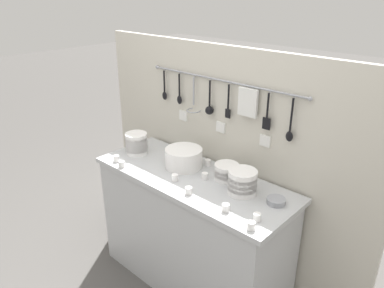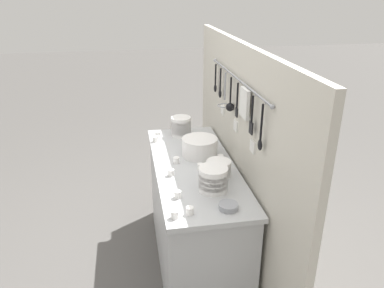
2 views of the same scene
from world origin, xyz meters
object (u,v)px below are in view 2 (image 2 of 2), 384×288
object	(u,v)px
bowl_stack_short_front	(181,126)
cup_front_left	(200,167)
plate_stack	(200,147)
cup_by_caddy	(171,173)
bowl_stack_nested_right	(213,179)
cup_front_right	(178,194)
cup_back_right	(155,139)
steel_mixing_bowl	(228,206)
cup_back_left	(175,214)
cup_centre	(158,134)
bowl_stack_tall_left	(219,168)
cup_mid_row	(176,160)
cup_edge_near	(220,158)
cup_beside_plates	(190,211)

from	to	relation	value
bowl_stack_short_front	cup_front_left	bearing A→B (deg)	3.32
plate_stack	cup_by_caddy	distance (m)	0.35
bowl_stack_nested_right	cup_front_right	distance (m)	0.22
bowl_stack_short_front	cup_back_right	world-z (taller)	bowl_stack_short_front
plate_stack	cup_back_right	bearing A→B (deg)	-136.42
steel_mixing_bowl	cup_back_left	xyz separation A→B (m)	(0.03, -0.29, 0.01)
steel_mixing_bowl	cup_centre	size ratio (longest dim) A/B	2.54
steel_mixing_bowl	cup_by_caddy	distance (m)	0.49
bowl_stack_tall_left	cup_front_left	size ratio (longest dim) A/B	3.68
plate_stack	cup_by_caddy	size ratio (longest dim) A/B	5.89
plate_stack	cup_back_right	distance (m)	0.41
cup_mid_row	bowl_stack_short_front	bearing A→B (deg)	168.05
cup_mid_row	cup_centre	world-z (taller)	same
bowl_stack_nested_right	cup_back_right	xyz separation A→B (m)	(-0.78, -0.27, -0.05)
bowl_stack_short_front	cup_front_right	world-z (taller)	bowl_stack_short_front
bowl_stack_nested_right	steel_mixing_bowl	xyz separation A→B (m)	(0.20, 0.04, -0.06)
bowl_stack_tall_left	cup_edge_near	bearing A→B (deg)	162.86
cup_mid_row	cup_by_caddy	size ratio (longest dim) A/B	1.00
cup_by_caddy	cup_beside_plates	bearing A→B (deg)	5.80
cup_by_caddy	cup_front_right	world-z (taller)	same
plate_stack	cup_edge_near	world-z (taller)	plate_stack
bowl_stack_nested_right	steel_mixing_bowl	distance (m)	0.22
cup_front_right	bowl_stack_nested_right	bearing A→B (deg)	102.36
cup_by_caddy	cup_back_left	distance (m)	0.46
bowl_stack_short_front	cup_centre	distance (m)	0.19
plate_stack	cup_edge_near	distance (m)	0.17
plate_stack	cup_centre	bearing A→B (deg)	-147.01
steel_mixing_bowl	plate_stack	bearing A→B (deg)	-178.29
cup_centre	cup_by_caddy	bearing A→B (deg)	1.93
bowl_stack_short_front	cup_beside_plates	distance (m)	1.10
steel_mixing_bowl	cup_front_right	world-z (taller)	cup_front_right
cup_by_caddy	plate_stack	bearing A→B (deg)	138.44
cup_edge_near	plate_stack	bearing A→B (deg)	-131.22
cup_edge_near	cup_by_caddy	world-z (taller)	same
bowl_stack_tall_left	cup_edge_near	size ratio (longest dim) A/B	3.68
cup_centre	cup_back_left	bearing A→B (deg)	-0.78
cup_front_right	cup_back_left	bearing A→B (deg)	-12.31
bowl_stack_nested_right	cup_centre	world-z (taller)	bowl_stack_nested_right
bowl_stack_tall_left	cup_back_right	world-z (taller)	bowl_stack_tall_left
cup_front_left	cup_front_right	world-z (taller)	same
cup_back_right	cup_front_left	size ratio (longest dim) A/B	1.00
plate_stack	cup_back_right	size ratio (longest dim) A/B	5.89
plate_stack	cup_front_right	distance (m)	0.58
bowl_stack_nested_right	plate_stack	xyz separation A→B (m)	(-0.48, 0.02, -0.01)
bowl_stack_tall_left	cup_front_right	bearing A→B (deg)	-52.83
plate_stack	cup_back_left	world-z (taller)	plate_stack
cup_front_left	cup_front_right	bearing A→B (deg)	-31.44
cup_front_left	cup_beside_plates	xyz separation A→B (m)	(0.49, -0.15, 0.00)
bowl_stack_nested_right	bowl_stack_tall_left	bearing A→B (deg)	156.46
cup_front_right	plate_stack	bearing A→B (deg)	156.63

